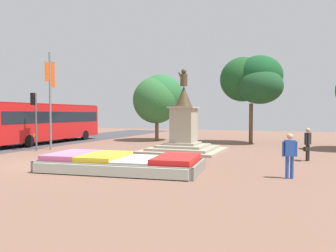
% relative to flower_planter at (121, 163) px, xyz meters
% --- Properties ---
extents(ground_plane, '(71.40, 71.40, 0.00)m').
position_rel_flower_planter_xyz_m(ground_plane, '(-3.89, 0.43, -0.32)').
color(ground_plane, brown).
extents(flower_planter, '(7.22, 3.94, 0.71)m').
position_rel_flower_planter_xyz_m(flower_planter, '(0.00, 0.00, 0.00)').
color(flower_planter, '#38281C').
rests_on(flower_planter, ground_plane).
extents(statue_monument, '(4.95, 4.95, 5.38)m').
position_rel_flower_planter_xyz_m(statue_monument, '(0.27, 7.81, 0.86)').
color(statue_monument, gray).
rests_on(statue_monument, ground_plane).
extents(traffic_light_mid_block, '(0.41, 0.29, 3.85)m').
position_rel_flower_planter_xyz_m(traffic_light_mid_block, '(-9.07, 4.56, 2.32)').
color(traffic_light_mid_block, '#4C5156').
rests_on(traffic_light_mid_block, ground_plane).
extents(banner_pole, '(0.14, 1.17, 6.68)m').
position_rel_flower_planter_xyz_m(banner_pole, '(-8.70, 5.64, 3.37)').
color(banner_pole, slate).
rests_on(banner_pole, ground_plane).
extents(city_bus, '(2.79, 11.87, 3.27)m').
position_rel_flower_planter_xyz_m(city_bus, '(-12.43, 9.36, 1.57)').
color(city_bus, red).
rests_on(city_bus, ground_plane).
extents(pedestrian_with_handbag, '(0.40, 0.70, 1.74)m').
position_rel_flower_planter_xyz_m(pedestrian_with_handbag, '(7.68, 6.08, 0.67)').
color(pedestrian_with_handbag, black).
rests_on(pedestrian_with_handbag, ground_plane).
extents(pedestrian_near_planter, '(0.55, 0.32, 1.72)m').
position_rel_flower_planter_xyz_m(pedestrian_near_planter, '(6.88, 0.78, 0.68)').
color(pedestrian_near_planter, '#264CA5').
rests_on(pedestrian_near_planter, ground_plane).
extents(park_tree_far_left, '(5.23, 4.67, 7.27)m').
position_rel_flower_planter_xyz_m(park_tree_far_left, '(3.75, 15.44, 4.96)').
color(park_tree_far_left, brown).
rests_on(park_tree_far_left, ground_plane).
extents(park_tree_far_right, '(4.44, 4.82, 6.08)m').
position_rel_flower_planter_xyz_m(park_tree_far_right, '(-4.64, 15.07, 3.51)').
color(park_tree_far_right, brown).
rests_on(park_tree_far_right, ground_plane).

